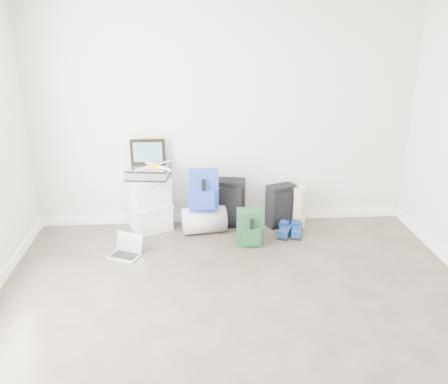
{
  "coord_description": "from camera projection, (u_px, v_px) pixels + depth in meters",
  "views": [
    {
      "loc": [
        -0.38,
        -2.97,
        2.43
      ],
      "look_at": [
        -0.04,
        1.9,
        0.6
      ],
      "focal_mm": 38.0,
      "sensor_mm": 36.0,
      "label": 1
    }
  ],
  "objects": [
    {
      "name": "rolled_rug",
      "position": [
        299.0,
        207.0,
        5.74
      ],
      "size": [
        0.16,
        0.16,
        0.5
      ],
      "primitive_type": "cylinder",
      "color": "tan",
      "rests_on": "ground"
    },
    {
      "name": "boxes_stack",
      "position": [
        150.0,
        204.0,
        5.63
      ],
      "size": [
        0.56,
        0.52,
        0.65
      ],
      "rotation": [
        0.0,
        0.0,
        0.41
      ],
      "color": "silver",
      "rests_on": "ground"
    },
    {
      "name": "duffel_bag",
      "position": [
        204.0,
        220.0,
        5.6
      ],
      "size": [
        0.55,
        0.38,
        0.32
      ],
      "primitive_type": "cylinder",
      "rotation": [
        0.0,
        1.57,
        0.13
      ],
      "color": "#94989D",
      "rests_on": "ground"
    },
    {
      "name": "drone",
      "position": [
        155.0,
        165.0,
        5.45
      ],
      "size": [
        0.41,
        0.41,
        0.05
      ],
      "rotation": [
        0.0,
        0.0,
        -0.02
      ],
      "color": "gold",
      "rests_on": "briefcase"
    },
    {
      "name": "blue_backpack",
      "position": [
        203.0,
        191.0,
        5.44
      ],
      "size": [
        0.34,
        0.25,
        0.46
      ],
      "rotation": [
        0.0,
        0.0,
        0.03
      ],
      "color": "#173C97",
      "rests_on": "duffel_bag"
    },
    {
      "name": "briefcase",
      "position": [
        148.0,
        172.0,
        5.49
      ],
      "size": [
        0.51,
        0.4,
        0.13
      ],
      "primitive_type": "cube",
      "rotation": [
        0.0,
        0.0,
        -0.13
      ],
      "color": "#B2B2B7",
      "rests_on": "boxes_stack"
    },
    {
      "name": "ground",
      "position": [
        246.0,
        351.0,
        3.65
      ],
      "size": [
        5.0,
        5.0,
        0.0
      ],
      "primitive_type": "plane",
      "color": "#352E27",
      "rests_on": "ground"
    },
    {
      "name": "green_backpack",
      "position": [
        250.0,
        228.0,
        5.29
      ],
      "size": [
        0.3,
        0.23,
        0.41
      ],
      "rotation": [
        0.0,
        0.0,
        -0.04
      ],
      "color": "#163D1F",
      "rests_on": "ground"
    },
    {
      "name": "laptop",
      "position": [
        127.0,
        250.0,
        5.1
      ],
      "size": [
        0.39,
        0.34,
        0.23
      ],
      "rotation": [
        0.0,
        0.0,
        -0.44
      ],
      "color": "#BCBCC0",
      "rests_on": "ground"
    },
    {
      "name": "shoes",
      "position": [
        291.0,
        231.0,
        5.56
      ],
      "size": [
        0.35,
        0.32,
        0.1
      ],
      "rotation": [
        0.0,
        0.0,
        -0.39
      ],
      "color": "black",
      "rests_on": "ground"
    },
    {
      "name": "carry_on",
      "position": [
        281.0,
        206.0,
        5.75
      ],
      "size": [
        0.38,
        0.32,
        0.52
      ],
      "rotation": [
        0.0,
        0.0,
        0.39
      ],
      "color": "black",
      "rests_on": "ground"
    },
    {
      "name": "painting",
      "position": [
        148.0,
        152.0,
        5.51
      ],
      "size": [
        0.4,
        0.03,
        0.3
      ],
      "rotation": [
        0.0,
        0.0,
        -0.01
      ],
      "color": "black",
      "rests_on": "briefcase"
    },
    {
      "name": "room_envelope",
      "position": [
        250.0,
        132.0,
        3.06
      ],
      "size": [
        4.52,
        5.02,
        2.71
      ],
      "color": "silver",
      "rests_on": "ground"
    },
    {
      "name": "large_suitcase",
      "position": [
        229.0,
        203.0,
        5.75
      ],
      "size": [
        0.41,
        0.3,
        0.58
      ],
      "rotation": [
        0.0,
        0.0,
        -0.17
      ],
      "color": "black",
      "rests_on": "ground"
    }
  ]
}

